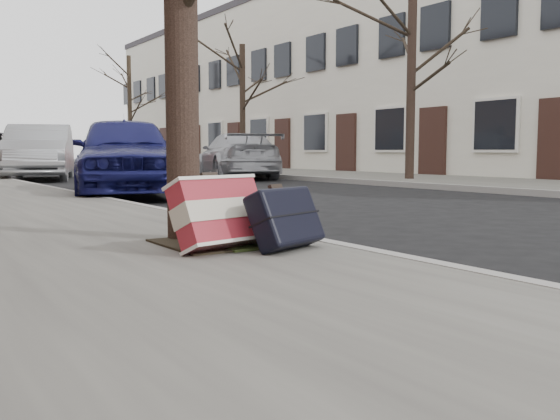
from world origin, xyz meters
TOP-DOWN VIEW (x-y plane):
  - ground at (0.00, 0.00)m, footprint 120.00×120.00m
  - far_sidewalk at (7.80, 15.00)m, footprint 4.00×70.00m
  - house_far at (13.15, 16.00)m, footprint 6.70×40.00m
  - dirt_patch at (-2.00, 1.20)m, footprint 0.85×0.85m
  - suitcase_red at (-2.16, 0.91)m, footprint 0.74×0.51m
  - suitcase_navy at (-1.75, 0.68)m, footprint 0.67×0.53m
  - car_near_front at (-0.29, 8.10)m, footprint 2.90×4.67m
  - car_near_mid at (-0.11, 15.69)m, footprint 3.03×5.06m
  - car_far_front at (4.97, 13.29)m, footprint 3.05×4.90m
  - car_far_back at (4.52, 20.63)m, footprint 2.82×4.33m
  - tree_far_a at (7.20, 8.38)m, footprint 0.22×0.22m
  - tree_far_b at (7.20, 16.77)m, footprint 0.21×0.21m
  - tree_far_c at (7.20, 28.35)m, footprint 0.21×0.21m

SIDE VIEW (x-z plane):
  - ground at x=0.00m, z-range 0.00..0.00m
  - far_sidewalk at x=7.80m, z-range 0.00..0.12m
  - dirt_patch at x=-2.00m, z-range 0.12..0.14m
  - suitcase_navy at x=-1.75m, z-range 0.12..0.58m
  - suitcase_red at x=-2.16m, z-range 0.12..0.64m
  - car_far_front at x=4.97m, z-range 0.00..1.32m
  - car_far_back at x=4.52m, z-range 0.00..1.37m
  - car_near_front at x=-0.29m, z-range 0.00..1.48m
  - car_near_mid at x=-0.11m, z-range 0.00..1.58m
  - tree_far_b at x=7.20m, z-range 0.12..4.62m
  - tree_far_a at x=7.20m, z-range 0.12..4.74m
  - tree_far_c at x=7.20m, z-range 0.12..5.66m
  - house_far at x=13.15m, z-range 0.00..7.20m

